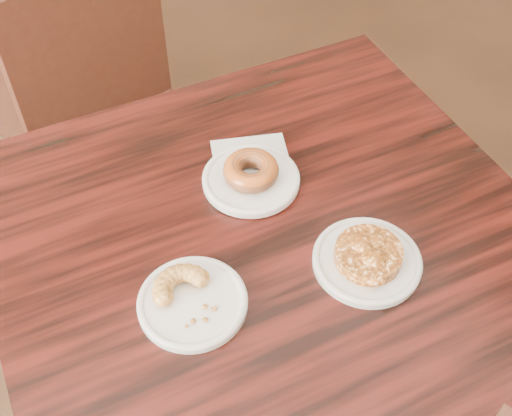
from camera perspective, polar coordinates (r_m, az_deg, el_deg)
cafe_table at (r=1.39m, az=1.42°, el=-12.75°), size 1.04×1.04×0.75m
chair_far at (r=1.91m, az=-16.48°, el=9.71°), size 0.55×0.55×0.90m
napkin at (r=1.20m, az=-0.35°, el=4.05°), size 0.19×0.19×0.00m
plate_donut at (r=1.16m, az=-0.45°, el=2.54°), size 0.18×0.18×0.01m
plate_cruller at (r=1.01m, az=-5.66°, el=-8.38°), size 0.17×0.17×0.01m
plate_fritter at (r=1.06m, az=9.83°, el=-4.68°), size 0.18×0.18×0.01m
glazed_donut at (r=1.15m, az=-0.46°, el=3.36°), size 0.10×0.10×0.04m
apple_fritter at (r=1.05m, az=10.00°, el=-3.90°), size 0.15×0.15×0.04m
cruller_fragment at (r=0.99m, az=-5.75°, el=-7.74°), size 0.11×0.11×0.03m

